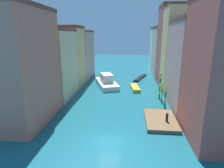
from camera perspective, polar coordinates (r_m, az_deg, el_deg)
name	(u,v)px	position (r m, az deg, el deg)	size (l,w,h in m)	color
ground_plane	(120,87)	(46.22, 2.54, -1.00)	(154.00, 154.00, 0.00)	#196070
building_left_0	(24,66)	(29.18, -25.23, 4.88)	(6.15, 11.96, 16.49)	#C6705B
building_left_1	(56,64)	(39.53, -16.66, 5.84)	(6.15, 10.55, 13.66)	beige
building_left_2	(70,57)	(47.77, -12.70, 8.19)	(6.15, 7.40, 14.70)	#DBB77A
building_left_3	(81,54)	(57.32, -9.57, 8.96)	(6.15, 12.09, 13.84)	tan
building_right_0	(220,71)	(24.75, 30.05, 3.47)	(6.15, 9.85, 17.11)	#B25147
building_right_1	(190,65)	(34.89, 22.76, 5.50)	(6.15, 11.75, 15.24)	tan
building_right_2	(178,50)	(43.97, 19.39, 9.75)	(6.15, 7.25, 18.64)	#DBB77A
building_right_3	(171,45)	(51.45, 17.46, 11.23)	(6.15, 8.15, 19.88)	#B25147
building_right_4	(164,51)	(61.11, 15.49, 9.58)	(6.15, 10.79, 15.09)	#BCB299
building_right_5	(159,49)	(70.51, 14.22, 10.34)	(6.15, 7.59, 15.21)	beige
waterfront_dock	(160,120)	(29.28, 14.55, -10.60)	(4.48, 7.24, 0.51)	brown
person_on_dock	(167,117)	(28.28, 16.43, -9.68)	(0.36, 0.36, 1.40)	black
mooring_pole_0	(165,96)	(34.01, 16.01, -3.62)	(0.37, 0.37, 4.23)	#197247
mooring_pole_1	(162,93)	(36.54, 15.00, -2.62)	(0.28, 0.28, 3.83)	#197247
mooring_pole_2	(160,86)	(38.56, 14.41, -0.47)	(0.39, 0.39, 5.33)	#197247
vaporetto_white	(107,82)	(47.16, -1.65, 0.67)	(7.39, 11.62, 3.10)	white
gondola_black	(140,78)	(56.19, 8.66, 1.94)	(4.31, 9.73, 0.44)	black
motorboat_0	(135,88)	(44.53, 7.02, -1.21)	(2.50, 5.98, 0.75)	gold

